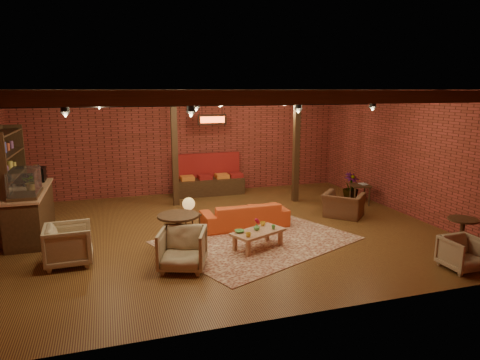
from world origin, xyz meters
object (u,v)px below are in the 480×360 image
object	(u,v)px
round_table_right	(462,229)
plant_tall	(352,159)
coffee_table	(257,233)
side_table_lamp	(189,207)
armchair_b	(183,247)
armchair_far	(463,252)
round_table_left	(179,228)
armchair_a	(68,243)
armchair_right	(344,201)
sofa	(245,215)
side_table_book	(360,186)

from	to	relation	value
round_table_right	plant_tall	xyz separation A→B (m)	(0.07, 4.25, 0.76)
coffee_table	round_table_right	world-z (taller)	round_table_right
side_table_lamp	armchair_b	bearing A→B (deg)	-104.35
round_table_right	armchair_far	distance (m)	1.02
armchair_b	plant_tall	world-z (taller)	plant_tall
round_table_left	armchair_a	world-z (taller)	armchair_a
round_table_right	armchair_right	bearing A→B (deg)	109.88
armchair_a	armchair_b	xyz separation A→B (m)	(1.99, -0.84, -0.00)
armchair_b	armchair_right	world-z (taller)	armchair_right
armchair_b	plant_tall	bearing A→B (deg)	51.47
armchair_a	armchair_b	distance (m)	2.16
round_table_left	armchair_a	distance (m)	2.04
coffee_table	round_table_right	xyz separation A→B (m)	(3.88, -1.35, 0.12)
armchair_b	armchair_far	distance (m)	5.06
armchair_right	round_table_right	bearing A→B (deg)	155.09
round_table_right	armchair_far	xyz separation A→B (m)	(-0.69, -0.74, -0.12)
coffee_table	sofa	bearing A→B (deg)	82.57
side_table_lamp	armchair_b	size ratio (longest dim) A/B	1.06
sofa	round_table_left	xyz separation A→B (m)	(-1.78, -1.32, 0.27)
armchair_far	plant_tall	xyz separation A→B (m)	(0.76, 4.99, 0.89)
sofa	armchair_far	world-z (taller)	armchair_far
sofa	coffee_table	xyz separation A→B (m)	(-0.19, -1.42, 0.04)
plant_tall	armchair_right	bearing A→B (deg)	-127.27
sofa	armchair_a	size ratio (longest dim) A/B	2.42
side_table_book	plant_tall	world-z (taller)	plant_tall
round_table_left	plant_tall	bearing A→B (deg)	26.83
sofa	side_table_lamp	bearing A→B (deg)	7.59
coffee_table	armchair_a	xyz separation A→B (m)	(-3.62, 0.29, 0.08)
coffee_table	armchair_right	size ratio (longest dim) A/B	1.29
coffee_table	side_table_book	world-z (taller)	coffee_table
coffee_table	armchair_right	distance (m)	3.21
armchair_right	side_table_book	world-z (taller)	armchair_right
side_table_lamp	armchair_b	distance (m)	1.83
sofa	armchair_a	distance (m)	3.97
armchair_right	plant_tall	distance (m)	1.97
coffee_table	plant_tall	xyz separation A→B (m)	(3.95, 2.90, 0.88)
coffee_table	armchair_far	world-z (taller)	armchair_far
round_table_left	plant_tall	distance (m)	6.25
plant_tall	sofa	bearing A→B (deg)	-158.52
sofa	side_table_book	bearing A→B (deg)	-166.70
round_table_right	side_table_book	bearing A→B (deg)	88.92
round_table_left	armchair_right	bearing A→B (deg)	17.10
armchair_a	side_table_book	size ratio (longest dim) A/B	1.34
sofa	plant_tall	size ratio (longest dim) A/B	0.83
armchair_a	plant_tall	bearing A→B (deg)	-73.44
armchair_b	round_table_right	bearing A→B (deg)	11.49
coffee_table	plant_tall	size ratio (longest dim) A/B	0.51
coffee_table	armchair_far	bearing A→B (deg)	-33.22
coffee_table	round_table_right	size ratio (longest dim) A/B	1.81
side_table_lamp	armchair_far	world-z (taller)	side_table_lamp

